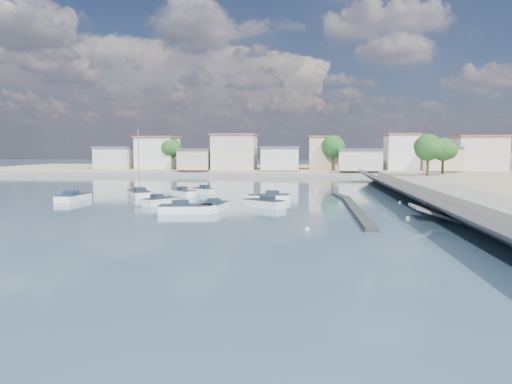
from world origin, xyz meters
TOP-DOWN VIEW (x-y plane):
  - ground at (0.00, 40.00)m, footprint 400.00×400.00m
  - seawall_walkway at (18.50, 13.00)m, footprint 5.00×90.00m
  - breakwater at (6.90, 12.69)m, footprint 2.00×31.02m
  - far_shore_land at (0.00, 92.00)m, footprint 160.00×40.00m
  - far_shore_quay at (0.00, 71.00)m, footprint 160.00×2.50m
  - far_town at (10.71, 76.92)m, footprint 113.01×12.80m
  - shore_trees at (8.34, 68.11)m, footprint 74.56×38.32m
  - motorboat_a at (-7.13, 9.07)m, footprint 2.31×5.15m
  - motorboat_b at (-14.04, 13.23)m, footprint 3.46×4.09m
  - motorboat_c at (-2.63, 12.43)m, footprint 4.81×4.09m
  - motorboat_d at (-2.69, 18.42)m, footprint 5.54×3.03m
  - motorboat_e at (-25.83, 16.68)m, footprint 2.39×5.98m
  - motorboat_f at (-12.44, 27.21)m, footprint 3.65×3.09m
  - motorboat_g at (-13.84, 23.16)m, footprint 3.87×3.92m
  - motorboat_h at (-9.34, 6.61)m, footprint 5.88×2.75m
  - sailboat at (-19.76, 22.35)m, footprint 4.86×6.54m
  - mooring_buoys at (4.63, 15.83)m, footprint 14.88×33.81m

SIDE VIEW (x-z plane):
  - ground at x=0.00m, z-range 0.00..0.00m
  - mooring_buoys at x=4.63m, z-range -0.14..0.24m
  - breakwater at x=6.90m, z-range 0.00..0.35m
  - motorboat_d at x=-2.69m, z-range -0.36..1.12m
  - motorboat_b at x=-14.04m, z-range -0.36..1.12m
  - motorboat_f at x=-12.44m, z-range -0.36..1.12m
  - motorboat_e at x=-25.83m, z-range -0.36..1.12m
  - motorboat_h at x=-9.34m, z-range -0.36..1.12m
  - motorboat_a at x=-7.13m, z-range -0.36..1.12m
  - motorboat_c at x=-2.63m, z-range -0.36..1.12m
  - motorboat_g at x=-13.84m, z-range -0.36..1.12m
  - far_shore_quay at x=0.00m, z-range 0.00..0.80m
  - sailboat at x=-19.76m, z-range -4.09..4.91m
  - far_shore_land at x=0.00m, z-range 0.00..1.40m
  - seawall_walkway at x=18.50m, z-range 0.00..1.80m
  - far_town at x=10.71m, z-range 0.76..9.11m
  - shore_trees at x=8.34m, z-range 2.26..10.18m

